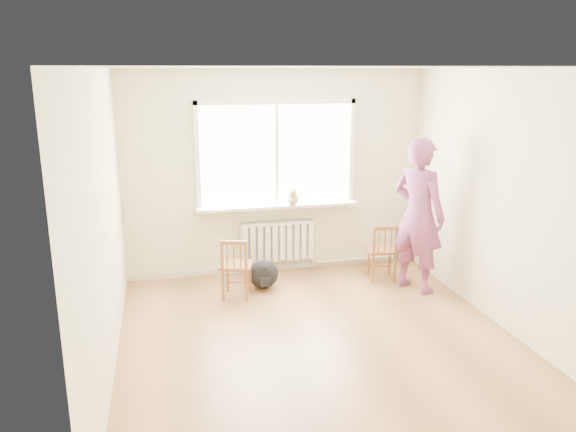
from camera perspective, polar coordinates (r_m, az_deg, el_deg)
floor at (r=5.80m, az=3.46°, el=-12.89°), size 4.50×4.50×0.00m
ceiling at (r=5.15m, az=3.94°, el=14.83°), size 4.50×4.50×0.00m
back_wall at (r=7.45m, az=-1.21°, el=4.37°), size 4.00×0.01×2.70m
window at (r=7.38m, az=-1.18°, el=6.72°), size 2.12×0.05×1.42m
windowsill at (r=7.43m, az=-1.02°, el=1.04°), size 2.15×0.22×0.04m
radiator at (r=7.58m, az=-1.03°, el=-2.54°), size 1.00×0.12×0.55m
heating_pipe at (r=8.06m, az=7.70°, el=-4.31°), size 1.40×0.04×0.04m
baseboard at (r=7.78m, az=-1.13°, el=-5.18°), size 4.00×0.03×0.08m
chair_left at (r=6.77m, az=-5.34°, el=-5.27°), size 0.46×0.45×0.75m
chair_right at (r=7.40m, az=9.59°, el=-3.64°), size 0.43×0.41×0.76m
person at (r=7.03m, az=13.10°, el=0.06°), size 0.75×0.83×1.91m
cat at (r=7.36m, az=0.43°, el=1.93°), size 0.21×0.40×0.27m
backpack at (r=7.10m, az=-2.51°, el=-5.93°), size 0.42×0.35×0.37m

